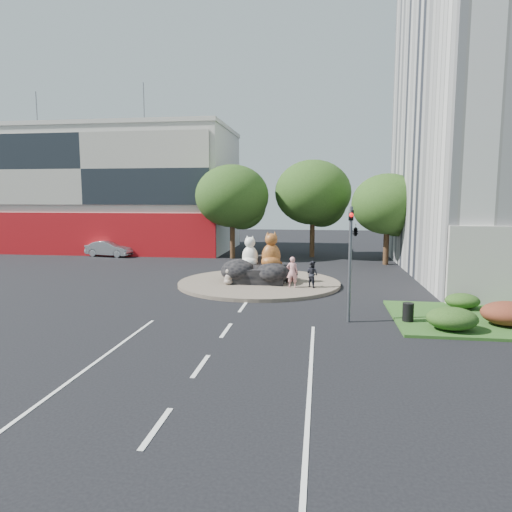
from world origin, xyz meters
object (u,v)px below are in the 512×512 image
(kitten_white, at_px, (280,277))
(pedestrian_pink, at_px, (292,272))
(pedestrian_dark, at_px, (312,274))
(litter_bin, at_px, (408,312))
(kitten_calico, at_px, (228,276))
(parked_car, at_px, (109,249))
(cat_white, at_px, (250,251))
(cat_tabby, at_px, (271,250))

(kitten_white, bearing_deg, pedestrian_pink, -94.11)
(kitten_white, height_order, pedestrian_pink, pedestrian_pink)
(pedestrian_dark, bearing_deg, litter_bin, 164.25)
(kitten_white, xyz_separation_m, litter_bin, (6.11, -7.21, -0.11))
(kitten_calico, distance_m, pedestrian_pink, 3.88)
(parked_car, bearing_deg, pedestrian_dark, -116.06)
(cat_white, relative_size, cat_tabby, 0.88)
(pedestrian_pink, height_order, parked_car, pedestrian_pink)
(kitten_calico, bearing_deg, litter_bin, 0.79)
(kitten_white, xyz_separation_m, parked_car, (-16.86, 12.43, 0.10))
(pedestrian_dark, relative_size, litter_bin, 1.96)
(litter_bin, bearing_deg, parked_car, 139.48)
(kitten_white, bearing_deg, cat_white, 112.20)
(cat_tabby, relative_size, kitten_white, 2.65)
(cat_tabby, height_order, kitten_calico, cat_tabby)
(cat_white, relative_size, kitten_calico, 1.95)
(pedestrian_dark, bearing_deg, cat_tabby, 16.29)
(kitten_calico, height_order, parked_car, parked_car)
(kitten_calico, relative_size, pedestrian_pink, 0.56)
(kitten_calico, height_order, pedestrian_dark, pedestrian_dark)
(pedestrian_pink, relative_size, litter_bin, 2.28)
(cat_tabby, distance_m, kitten_calico, 3.08)
(kitten_calico, relative_size, pedestrian_dark, 0.65)
(cat_tabby, height_order, kitten_white, cat_tabby)
(kitten_white, distance_m, litter_bin, 9.45)
(kitten_white, xyz_separation_m, pedestrian_dark, (1.91, -0.63, 0.35))
(cat_tabby, xyz_separation_m, kitten_calico, (-2.46, -1.07, -1.51))
(pedestrian_pink, height_order, pedestrian_dark, pedestrian_pink)
(cat_white, height_order, pedestrian_pink, cat_white)
(kitten_white, relative_size, pedestrian_pink, 0.47)
(kitten_calico, distance_m, kitten_white, 3.12)
(parked_car, bearing_deg, kitten_calico, -124.41)
(cat_white, xyz_separation_m, litter_bin, (8.08, -7.99, -1.57))
(pedestrian_dark, height_order, parked_car, pedestrian_dark)
(kitten_calico, relative_size, parked_car, 0.23)
(pedestrian_pink, bearing_deg, pedestrian_dark, -167.20)
(cat_white, distance_m, pedestrian_dark, 4.27)
(kitten_calico, height_order, litter_bin, kitten_calico)
(cat_tabby, distance_m, kitten_white, 1.80)
(kitten_calico, xyz_separation_m, litter_bin, (9.19, -6.71, -0.19))
(cat_tabby, height_order, parked_car, cat_tabby)
(kitten_calico, xyz_separation_m, parked_car, (-13.78, 12.92, 0.02))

